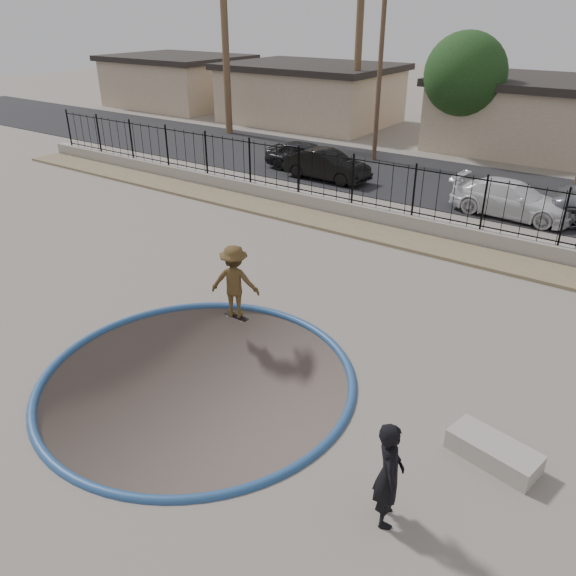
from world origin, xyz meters
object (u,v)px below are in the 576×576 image
Objects in this scene: concrete_ledge at (493,451)px; car_a at (306,156)px; car_c at (512,199)px; videographer at (389,474)px; car_b at (327,165)px; skater at (235,285)px; skateboard at (236,316)px.

car_a is at bearing 133.21° from concrete_ledge.
concrete_ledge is 14.17m from car_c.
videographer is 0.45× the size of car_b.
car_b is at bearing -93.26° from skater.
car_a reaches higher than concrete_ledge.
skateboard is at bearing 30.54° from videographer.
videographer reaches higher than car_a.
skater reaches higher than skateboard.
concrete_ledge is at bearing -9.02° from skateboard.
car_c is at bearing -19.83° from videographer.
concrete_ledge is at bearing -135.49° from car_a.
car_b is 8.57m from car_c.
concrete_ledge is 0.38× the size of car_a.
car_a reaches higher than car_c.
skater is 0.47× the size of car_b.
concrete_ledge is (7.16, -1.32, 0.15)m from skateboard.
skater is 0.93m from skateboard.
skateboard is at bearing 169.53° from concrete_ledge.
skater is at bearing -157.42° from car_b.
car_b is at bearing 112.98° from skateboard.
skateboard is 0.39× the size of videographer.
car_a is 1.01× the size of car_b.
skater reaches higher than videographer.
skater is 7.32m from concrete_ledge.
videographer is (6.13, -3.62, -0.03)m from skater.
skater is at bearing 30.54° from videographer.
skater is 1.04× the size of videographer.
car_a is (-6.67, 13.40, 0.70)m from skateboard.
videographer is at bearing -141.75° from car_a.
skater is 1.23× the size of concrete_ledge.
videographer is at bearing -29.13° from skateboard.
concrete_ledge is at bearing 144.74° from skater.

